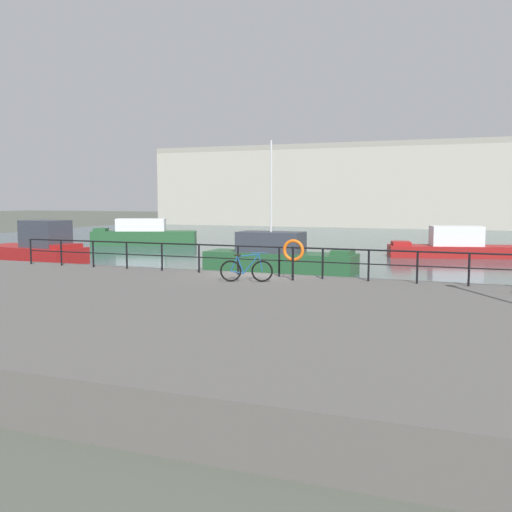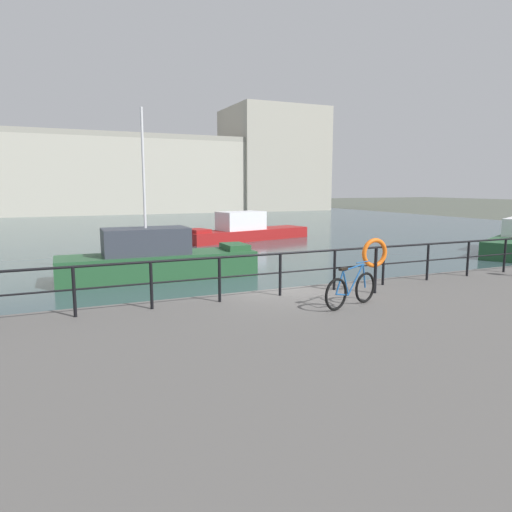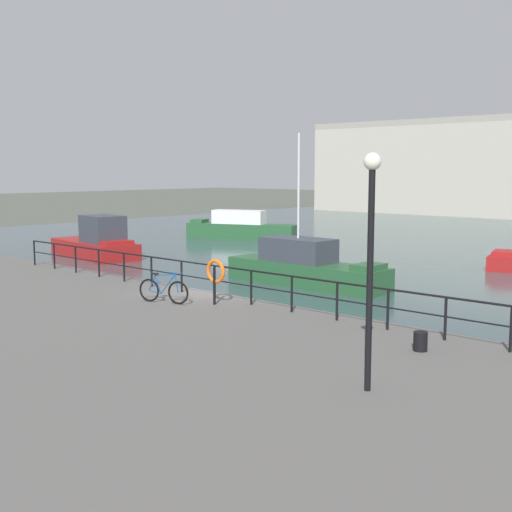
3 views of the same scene
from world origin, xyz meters
TOP-DOWN VIEW (x-y plane):
  - ground_plane at (0.00, 0.00)m, footprint 240.00×240.00m
  - quay_promenade at (0.00, -6.50)m, footprint 56.00×13.00m
  - moored_blue_motorboat at (-1.82, 7.62)m, footprint 7.78×2.21m
  - moored_white_yacht at (-16.47, 6.86)m, footprint 7.04×3.46m
  - moored_green_narrowboat at (-17.57, 20.16)m, footprint 8.38×4.68m
  - quay_railing at (1.03, -0.75)m, footprint 22.21×0.07m
  - parked_bicycle at (0.42, -2.35)m, footprint 1.71×0.58m
  - mooring_bollard at (8.96, -2.00)m, footprint 0.32×0.32m
  - life_ring_stand at (1.77, -1.43)m, footprint 0.75×0.16m
  - quay_lamp_post at (9.56, -5.14)m, footprint 0.32×0.32m

SIDE VIEW (x-z plane):
  - ground_plane at x=0.00m, z-range 0.00..0.00m
  - quay_promenade at x=0.00m, z-range 0.00..0.99m
  - moored_blue_motorboat at x=-1.82m, z-range -2.52..4.12m
  - moored_green_narrowboat at x=-17.57m, z-range -0.24..1.87m
  - moored_white_yacht at x=-16.47m, z-range -0.38..2.11m
  - mooring_bollard at x=8.96m, z-range 0.99..1.43m
  - parked_bicycle at x=0.42m, z-range 0.89..1.87m
  - quay_railing at x=1.03m, z-range 1.19..2.26m
  - life_ring_stand at x=1.77m, z-range 1.27..2.66m
  - quay_lamp_post at x=9.56m, z-range 1.62..6.00m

